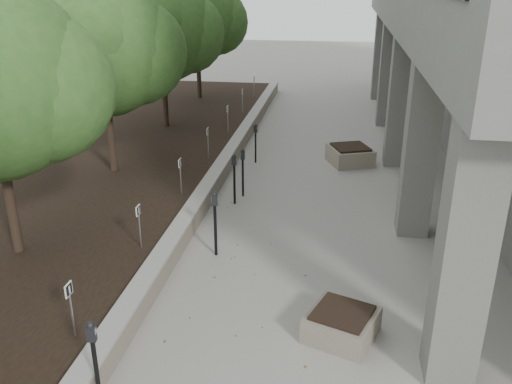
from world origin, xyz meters
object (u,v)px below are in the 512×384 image
Objects in this scene: parking_meter_1 at (96,366)px; planter_front at (342,324)px; crabapple_tree_4 at (162,51)px; parking_meter_5 at (256,144)px; parking_meter_2 at (215,224)px; crabapple_tree_3 at (105,76)px; planter_back at (350,155)px; parking_meter_3 at (243,173)px; parking_meter_4 at (234,179)px; crabapple_tree_5 at (197,36)px.

parking_meter_1 reaches higher than planter_front.
parking_meter_5 is at bearing -34.13° from crabapple_tree_4.
parking_meter_2 is (0.61, 4.66, 0.01)m from parking_meter_1.
crabapple_tree_3 reaches higher than planter_back.
parking_meter_1 is 1.08× the size of parking_meter_3.
planter_front is 0.85× the size of planter_back.
parking_meter_4 is at bearing -78.85° from parking_meter_5.
parking_meter_1 is 1.14× the size of parking_meter_5.
parking_meter_3 is at bearing -69.63° from crabapple_tree_5.
crabapple_tree_3 is at bearing 136.27° from planter_front.
parking_meter_1 reaches higher than parking_meter_3.
crabapple_tree_4 reaches higher than parking_meter_1.
crabapple_tree_3 is 3.66× the size of parking_meter_2.
parking_meter_2 is (3.88, -8.84, -2.38)m from crabapple_tree_4.
crabapple_tree_4 is 5.19m from parking_meter_5.
parking_meter_1 is 4.70m from parking_meter_2.
crabapple_tree_5 is 11.39m from parking_meter_3.
crabapple_tree_4 is at bearing 123.87° from parking_meter_4.
crabapple_tree_4 is at bearing 95.53° from parking_meter_1.
parking_meter_4 is 3.43m from parking_meter_5.
crabapple_tree_4 is at bearing 157.49° from parking_meter_5.
crabapple_tree_4 is 4.04× the size of parking_meter_3.
parking_meter_4 reaches higher than parking_meter_3.
planter_front is at bearing -59.97° from parking_meter_4.
crabapple_tree_4 is 13.41m from planter_front.
crabapple_tree_5 reaches higher than parking_meter_3.
crabapple_tree_4 is 5.13× the size of planter_front.
parking_meter_4 is at bearing -14.80° from crabapple_tree_3.
crabapple_tree_5 is 14.57m from parking_meter_2.
crabapple_tree_4 is 7.47m from parking_meter_4.
crabapple_tree_5 is 4.35× the size of planter_back.
crabapple_tree_4 is at bearing 90.00° from crabapple_tree_3.
parking_meter_1 is at bearing -76.37° from crabapple_tree_4.
parking_meter_5 is 1.02× the size of planter_back.
parking_meter_4 is at bearing -57.96° from crabapple_tree_4.
planter_front is at bearing -43.73° from crabapple_tree_3.
planter_front is (2.85, -5.33, -0.44)m from parking_meter_4.
crabapple_tree_4 is 5.00m from crabapple_tree_5.
crabapple_tree_4 reaches higher than planter_back.
parking_meter_5 is (3.78, 2.44, -2.48)m from crabapple_tree_3.
crabapple_tree_3 is 7.88m from planter_back.
parking_meter_2 is 1.08× the size of parking_meter_4.
parking_meter_2 is 1.19× the size of planter_back.
crabapple_tree_5 is (0.00, 5.00, 0.00)m from crabapple_tree_4.
parking_meter_4 is (-0.12, -0.56, 0.02)m from parking_meter_3.
crabapple_tree_3 is 1.00× the size of crabapple_tree_5.
parking_meter_5 is at bearing 75.18° from parking_meter_3.
parking_meter_4 is 4.90m from planter_back.
planter_back is (0.19, 9.14, 0.04)m from planter_front.
crabapple_tree_3 is 4.04× the size of parking_meter_3.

